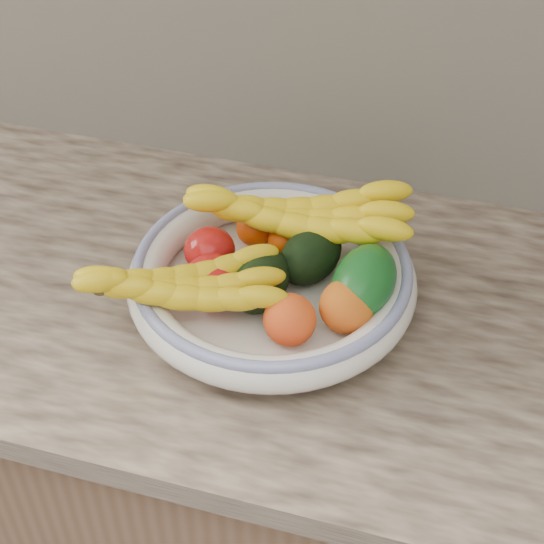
{
  "coord_description": "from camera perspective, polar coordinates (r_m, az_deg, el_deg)",
  "views": [
    {
      "loc": [
        0.23,
        0.86,
        1.7
      ],
      "look_at": [
        0.0,
        1.66,
        0.96
      ],
      "focal_mm": 55.0,
      "sensor_mm": 36.0,
      "label": 1
    }
  ],
  "objects": [
    {
      "name": "peach_front",
      "position": [
        1.04,
        1.22,
        -3.28
      ],
      "size": [
        0.07,
        0.07,
        0.07
      ],
      "primitive_type": "ellipsoid",
      "rotation": [
        0.0,
        0.0,
        -0.0
      ],
      "color": "orange",
      "rests_on": "fruit_bowl"
    },
    {
      "name": "tomato_left",
      "position": [
        1.15,
        -4.29,
        1.49
      ],
      "size": [
        0.09,
        0.09,
        0.06
      ],
      "primitive_type": "ellipsoid",
      "rotation": [
        0.0,
        0.0,
        0.36
      ],
      "color": "#AC1310",
      "rests_on": "fruit_bowl"
    },
    {
      "name": "banana_bunch_front",
      "position": [
        1.06,
        -6.2,
        -1.23
      ],
      "size": [
        0.3,
        0.22,
        0.08
      ],
      "primitive_type": null,
      "rotation": [
        0.0,
        0.0,
        0.42
      ],
      "color": "yellow",
      "rests_on": "fruit_bowl"
    },
    {
      "name": "fruit_bowl",
      "position": [
        1.12,
        -0.0,
        -0.44
      ],
      "size": [
        0.39,
        0.39,
        0.08
      ],
      "color": "silver",
      "rests_on": "kitchen_counter"
    },
    {
      "name": "banana_bunch_back",
      "position": [
        1.15,
        1.74,
        3.56
      ],
      "size": [
        0.35,
        0.18,
        0.09
      ],
      "primitive_type": null,
      "rotation": [
        0.0,
        0.0,
        0.18
      ],
      "color": "yellow",
      "rests_on": "fruit_bowl"
    },
    {
      "name": "clementine_back_mid",
      "position": [
        1.17,
        0.85,
        2.21
      ],
      "size": [
        0.05,
        0.05,
        0.04
      ],
      "primitive_type": "ellipsoid",
      "rotation": [
        0.0,
        0.0,
        0.03
      ],
      "color": "#EE5305",
      "rests_on": "fruit_bowl"
    },
    {
      "name": "clementine_back_left",
      "position": [
        1.19,
        -1.15,
        3.01
      ],
      "size": [
        0.06,
        0.06,
        0.05
      ],
      "primitive_type": "ellipsoid",
      "rotation": [
        0.0,
        0.0,
        -0.02
      ],
      "color": "#DD4804",
      "rests_on": "fruit_bowl"
    },
    {
      "name": "green_mango",
      "position": [
        1.08,
        6.3,
        -0.7
      ],
      "size": [
        0.12,
        0.13,
        0.11
      ],
      "primitive_type": "ellipsoid",
      "rotation": [
        0.0,
        0.31,
        -0.11
      ],
      "color": "#0E4F18",
      "rests_on": "fruit_bowl"
    },
    {
      "name": "avocado_right",
      "position": [
        1.13,
        2.67,
        1.14
      ],
      "size": [
        0.11,
        0.12,
        0.07
      ],
      "primitive_type": "ellipsoid",
      "rotation": [
        0.0,
        0.0,
        -0.36
      ],
      "color": "black",
      "rests_on": "fruit_bowl"
    },
    {
      "name": "clementine_back_right",
      "position": [
        1.18,
        2.01,
        2.41
      ],
      "size": [
        0.06,
        0.06,
        0.04
      ],
      "primitive_type": "ellipsoid",
      "rotation": [
        0.0,
        0.0,
        0.34
      ],
      "color": "orange",
      "rests_on": "fruit_bowl"
    },
    {
      "name": "tomato_near_left",
      "position": [
        1.1,
        -4.07,
        -0.67
      ],
      "size": [
        0.11,
        0.11,
        0.07
      ],
      "primitive_type": "ellipsoid",
      "rotation": [
        0.0,
        0.0,
        0.36
      ],
      "color": "#B81113",
      "rests_on": "fruit_bowl"
    },
    {
      "name": "kitchen_counter",
      "position": [
        1.51,
        0.28,
        -13.55
      ],
      "size": [
        2.44,
        0.66,
        1.4
      ],
      "color": "brown",
      "rests_on": "ground"
    },
    {
      "name": "avocado_center",
      "position": [
        1.1,
        -0.83,
        -0.57
      ],
      "size": [
        0.08,
        0.11,
        0.07
      ],
      "primitive_type": "ellipsoid",
      "rotation": [
        0.0,
        0.0,
        -0.07
      ],
      "color": "black",
      "rests_on": "fruit_bowl"
    },
    {
      "name": "peach_right",
      "position": [
        1.06,
        5.13,
        -2.35
      ],
      "size": [
        0.08,
        0.08,
        0.07
      ],
      "primitive_type": "ellipsoid",
      "rotation": [
        0.0,
        0.0,
        -0.22
      ],
      "color": "orange",
      "rests_on": "fruit_bowl"
    }
  ]
}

